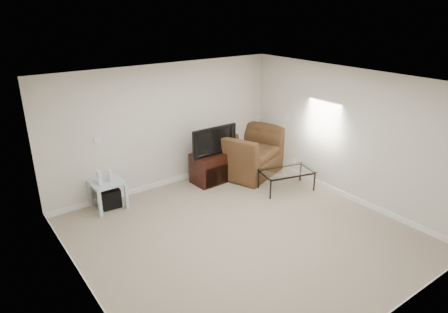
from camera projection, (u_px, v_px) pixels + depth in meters
floor at (243, 235)px, 6.54m from camera, size 5.00×5.00×0.00m
ceiling at (245, 83)px, 5.64m from camera, size 5.00×5.00×0.00m
wall_back at (166, 127)px, 7.98m from camera, size 5.00×0.02×2.50m
wall_left at (79, 212)px, 4.72m from camera, size 0.02×5.00×2.50m
wall_right at (348, 135)px, 7.47m from camera, size 0.02×5.00×2.50m
plate_back at (97, 140)px, 7.20m from camera, size 0.12×0.02×0.12m
plate_right_switch at (287, 117)px, 8.67m from camera, size 0.02×0.09×0.13m
plate_right_outlet at (294, 161)px, 8.78m from camera, size 0.02×0.08×0.12m
tv_stand at (211, 167)px, 8.40m from camera, size 0.80×0.57×0.65m
dvd_player at (212, 159)px, 8.29m from camera, size 0.45×0.32×0.06m
television at (212, 140)px, 8.15m from camera, size 0.97×0.20×0.60m
side_table at (108, 194)px, 7.34m from camera, size 0.57×0.57×0.53m
subwoofer at (110, 197)px, 7.41m from camera, size 0.37×0.37×0.35m
game_console at (99, 177)px, 7.11m from camera, size 0.07×0.18×0.24m
game_case at (110, 175)px, 7.23m from camera, size 0.06×0.16×0.21m
recliner at (245, 144)px, 8.78m from camera, size 1.76×1.45×1.32m
coffee_table at (286, 180)px, 8.09m from camera, size 1.18×0.85×0.42m
remote at (296, 166)px, 8.18m from camera, size 0.17×0.09×0.02m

